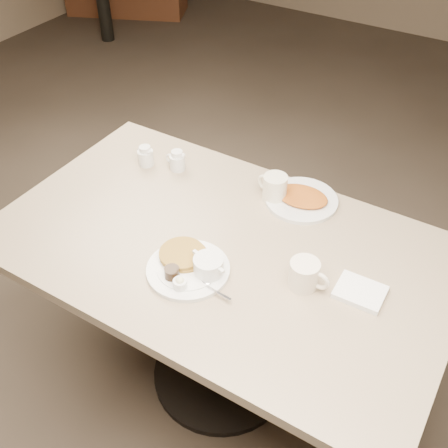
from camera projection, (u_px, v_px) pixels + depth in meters
The scene contains 9 objects.
room at pixel (220, 53), 1.34m from camera, with size 7.04×8.04×2.84m.
diner_table at pixel (221, 279), 1.88m from camera, with size 1.50×0.90×0.75m.
main_plate at pixel (191, 266), 1.66m from camera, with size 0.34×0.31×0.07m.
coffee_mug_near at pixel (305, 274), 1.60m from camera, with size 0.13×0.09×0.09m.
napkin at pixel (360, 292), 1.60m from camera, with size 0.14×0.12×0.02m.
coffee_mug_far at pixel (274, 188), 1.91m from camera, with size 0.13×0.10×0.10m.
creamer_left at pixel (177, 161), 2.06m from camera, with size 0.09×0.08×0.08m.
creamer_right at pixel (145, 156), 2.08m from camera, with size 0.09×0.07×0.08m.
hash_plate at pixel (302, 199), 1.92m from camera, with size 0.28×0.28×0.04m.
Camera 1 is at (0.68, -1.09, 1.96)m, focal length 43.33 mm.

